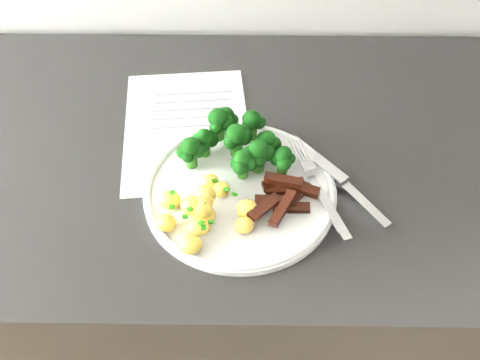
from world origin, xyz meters
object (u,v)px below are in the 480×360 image
potatoes (202,210)px  fork (321,192)px  broccoli (238,141)px  recipe_paper (187,128)px  knife (350,190)px  plate (240,191)px  beef_strips (285,195)px  counter (241,297)px

potatoes → fork: bearing=14.0°
broccoli → recipe_paper: bearing=138.7°
recipe_paper → fork: (0.20, -0.14, 0.02)m
potatoes → knife: (0.20, 0.05, -0.02)m
recipe_paper → plate: 0.16m
potatoes → broccoli: bearing=67.5°
recipe_paper → broccoli: broccoli is taller
plate → knife: bearing=0.6°
beef_strips → fork: beef_strips is taller
plate → potatoes: 0.07m
plate → potatoes: bearing=-134.9°
plate → broccoli: size_ratio=1.61×
potatoes → beef_strips: bearing=16.1°
recipe_paper → broccoli: (0.08, -0.07, 0.04)m
counter → broccoli: (-0.00, -0.02, 0.48)m
potatoes → recipe_paper: bearing=101.2°
recipe_paper → fork: 0.24m
counter → knife: (0.15, -0.08, 0.45)m
counter → potatoes: bearing=-110.5°
broccoli → potatoes: bearing=-112.5°
recipe_paper → fork: size_ratio=1.59×
counter → fork: (0.11, -0.09, 0.46)m
counter → recipe_paper: bearing=150.3°
recipe_paper → plate: (0.08, -0.13, 0.01)m
plate → broccoli: (-0.00, 0.06, 0.04)m
beef_strips → fork: bearing=9.2°
counter → fork: size_ratio=12.86×
plate → fork: fork is taller
counter → plate: bearing=-90.6°
recipe_paper → knife: knife is taller
counter → broccoli: broccoli is taller
broccoli → fork: bearing=-31.7°
fork → plate: bearing=175.3°
recipe_paper → plate: plate is taller
plate → fork: bearing=-4.7°
counter → plate: size_ratio=8.69×
fork → counter: bearing=139.7°
knife → recipe_paper: bearing=151.1°
knife → broccoli: bearing=159.1°
broccoli → knife: size_ratio=0.99×
plate → knife: 0.15m
recipe_paper → beef_strips: bearing=-45.7°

